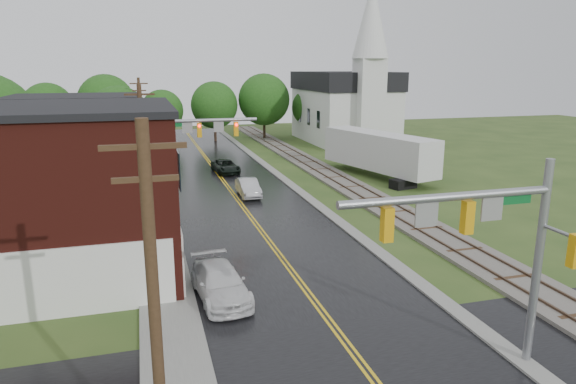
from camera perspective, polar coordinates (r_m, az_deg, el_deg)
name	(u,v)px	position (r m, az deg, el deg)	size (l,w,h in m)	color
main_road	(231,191)	(42.87, -6.36, 0.11)	(10.00, 90.00, 0.02)	black
curb_right	(278,175)	(48.75, -1.10, 1.85)	(0.80, 70.00, 0.12)	gray
sidewalk_left	(156,213)	(37.49, -14.43, -2.24)	(2.40, 50.00, 0.12)	gray
brick_building	(22,195)	(27.36, -27.49, -0.25)	(14.30, 10.30, 8.30)	#4D1710
yellow_house	(81,169)	(37.97, -22.02, 2.36)	(8.00, 7.00, 6.40)	tan
darkred_building	(105,161)	(46.88, -19.65, 3.31)	(7.00, 6.00, 4.40)	#3F0F0C
church	(347,99)	(70.30, 6.60, 10.21)	(10.40, 18.40, 20.00)	silver
railroad	(324,172)	(50.08, 4.00, 2.26)	(3.20, 80.00, 0.30)	#59544C
traffic_signal_near	(487,232)	(17.42, 21.21, -4.12)	(7.34, 0.30, 7.20)	gray
traffic_signal_far	(189,138)	(38.59, -10.90, 5.95)	(7.34, 0.43, 7.20)	gray
utility_pole_a	(154,307)	(12.32, -14.65, -12.27)	(1.80, 0.28, 9.00)	#382616
utility_pole_b	(143,154)	(33.54, -15.77, 4.10)	(1.80, 0.28, 9.00)	#382616
utility_pole_c	(141,120)	(55.37, -16.01, 7.70)	(1.80, 0.28, 9.00)	#382616
tree_left_c	(62,129)	(51.79, -23.82, 6.45)	(6.00, 6.00, 7.65)	black
tree_left_e	(121,118)	(57.29, -18.09, 7.83)	(6.40, 6.40, 8.16)	black
suv_dark	(226,167)	(50.14, -6.94, 2.83)	(2.11, 4.57, 1.27)	black
sedan_silver	(248,188)	(40.89, -4.44, 0.47)	(1.45, 4.16, 1.37)	#B2B3B7
pickup_white	(220,283)	(23.26, -7.55, -9.99)	(2.02, 4.97, 1.44)	silver
semi_trailer	(379,151)	(48.46, 10.05, 4.48)	(6.12, 13.51, 4.10)	black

